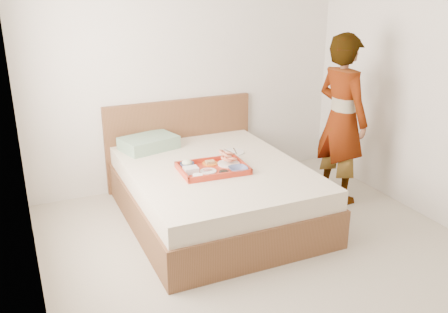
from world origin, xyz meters
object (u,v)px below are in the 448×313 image
(dinner_plate, at_px, (232,152))
(tray, at_px, (213,168))
(person, at_px, (342,119))
(bed, at_px, (215,192))

(dinner_plate, bearing_deg, tray, -134.94)
(person, bearing_deg, tray, 82.81)
(person, bearing_deg, dinner_plate, 63.14)
(tray, height_order, dinner_plate, tray)
(dinner_plate, relative_size, person, 0.14)
(bed, xyz_separation_m, tray, (-0.06, -0.10, 0.29))
(dinner_plate, distance_m, person, 1.14)
(bed, bearing_deg, person, -4.03)
(dinner_plate, bearing_deg, person, -19.25)
(bed, height_order, tray, tray)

